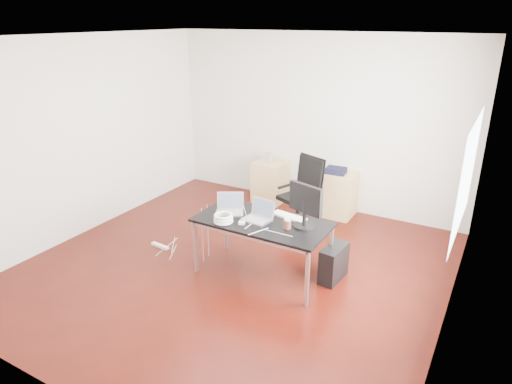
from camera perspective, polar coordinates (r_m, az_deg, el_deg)
The scene contains 18 objects.
room_shell at distance 5.34m, azimuth -2.56°, elevation 3.63°, with size 5.00×5.00×5.00m.
desk at distance 5.46m, azimuth 0.79°, elevation -4.12°, with size 1.60×0.80×0.73m.
office_chair at distance 6.76m, azimuth 5.86°, elevation 0.21°, with size 0.62×0.64×1.08m.
filing_cabinet_left at distance 7.84m, azimuth 1.78°, elevation 1.31°, with size 0.50×0.50×0.70m, color tan.
filing_cabinet_right at distance 7.39m, azimuth 10.25°, elevation -0.30°, with size 0.50×0.50×0.70m, color tan.
pc_tower at distance 5.65m, azimuth 9.68°, elevation -8.76°, with size 0.20×0.45×0.44m, color black.
wastebasket at distance 7.59m, azimuth 7.65°, elevation -1.24°, with size 0.24×0.24×0.28m, color black.
power_strip at distance 6.53m, azimuth -11.90°, elevation -6.61°, with size 0.30×0.06×0.04m, color white.
laptop_left at distance 5.66m, azimuth -3.33°, elevation -2.00°, with size 0.41×0.39×0.23m.
laptop_right at distance 5.45m, azimuth 0.37°, elevation -2.90°, with size 0.36×0.30×0.23m.
monitor at distance 5.22m, azimuth 6.21°, elevation -1.43°, with size 0.45×0.26×0.51m.
keyboard at distance 5.54m, azimuth 4.13°, elevation -3.06°, with size 0.44×0.14×0.02m, color white.
cup_white at distance 5.24m, azimuth 3.94°, elevation -3.93°, with size 0.08×0.08×0.12m, color white.
cup_brown at distance 5.23m, azimuth 3.94°, elevation -4.10°, with size 0.08×0.08×0.10m, color #5A2B1F.
cable_coil at distance 5.39m, azimuth -4.10°, elevation -3.30°, with size 0.24×0.24×0.11m.
power_adapter at distance 5.35m, azimuth -1.80°, elevation -3.88°, with size 0.07×0.07×0.03m, color white.
speaker at distance 7.67m, azimuth 1.60°, elevation 4.33°, with size 0.09×0.08×0.18m, color #9E9E9E.
navy_garment at distance 7.26m, azimuth 9.97°, elevation 2.66°, with size 0.30×0.24×0.09m, color black.
Camera 1 is at (2.76, -4.30, 3.00)m, focal length 32.00 mm.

